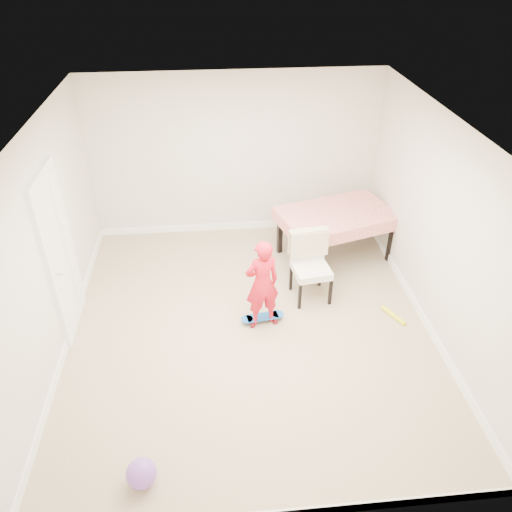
{
  "coord_description": "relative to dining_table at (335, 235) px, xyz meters",
  "views": [
    {
      "loc": [
        -0.39,
        -4.8,
        4.29
      ],
      "look_at": [
        0.1,
        0.2,
        0.95
      ],
      "focal_mm": 35.0,
      "sensor_mm": 36.0,
      "label": 1
    }
  ],
  "objects": [
    {
      "name": "ground",
      "position": [
        -1.43,
        -1.51,
        -0.39
      ],
      "size": [
        5.0,
        5.0,
        0.0
      ],
      "primitive_type": "plane",
      "color": "tan",
      "rests_on": "ground"
    },
    {
      "name": "ceiling",
      "position": [
        -1.43,
        -1.51,
        2.19
      ],
      "size": [
        4.5,
        5.0,
        0.04
      ],
      "primitive_type": "cube",
      "color": "white",
      "rests_on": "wall_back"
    },
    {
      "name": "wall_back",
      "position": [
        -1.43,
        0.97,
        0.91
      ],
      "size": [
        4.5,
        0.04,
        2.6
      ],
      "primitive_type": "cube",
      "color": "beige",
      "rests_on": "ground"
    },
    {
      "name": "wall_front",
      "position": [
        -1.43,
        -3.99,
        0.91
      ],
      "size": [
        4.5,
        0.04,
        2.6
      ],
      "primitive_type": "cube",
      "color": "beige",
      "rests_on": "ground"
    },
    {
      "name": "wall_left",
      "position": [
        -3.66,
        -1.51,
        0.91
      ],
      "size": [
        0.04,
        5.0,
        2.6
      ],
      "primitive_type": "cube",
      "color": "beige",
      "rests_on": "ground"
    },
    {
      "name": "wall_right",
      "position": [
        0.8,
        -1.51,
        0.91
      ],
      "size": [
        0.04,
        5.0,
        2.6
      ],
      "primitive_type": "cube",
      "color": "beige",
      "rests_on": "ground"
    },
    {
      "name": "door",
      "position": [
        -3.65,
        -1.21,
        0.64
      ],
      "size": [
        0.11,
        0.94,
        2.11
      ],
      "primitive_type": "cube",
      "color": "white",
      "rests_on": "ground"
    },
    {
      "name": "baseboard_back",
      "position": [
        -1.43,
        0.98,
        -0.33
      ],
      "size": [
        4.5,
        0.02,
        0.12
      ],
      "primitive_type": "cube",
      "color": "white",
      "rests_on": "ground"
    },
    {
      "name": "baseboard_left",
      "position": [
        -3.67,
        -1.51,
        -0.33
      ],
      "size": [
        0.02,
        5.0,
        0.12
      ],
      "primitive_type": "cube",
      "color": "white",
      "rests_on": "ground"
    },
    {
      "name": "baseboard_right",
      "position": [
        0.81,
        -1.51,
        -0.33
      ],
      "size": [
        0.02,
        5.0,
        0.12
      ],
      "primitive_type": "cube",
      "color": "white",
      "rests_on": "ground"
    },
    {
      "name": "dining_table",
      "position": [
        0.0,
        0.0,
        0.0
      ],
      "size": [
        1.87,
        1.46,
        0.77
      ],
      "primitive_type": null,
      "rotation": [
        0.0,
        0.0,
        0.29
      ],
      "color": "red",
      "rests_on": "ground"
    },
    {
      "name": "dining_chair",
      "position": [
        -0.55,
        -0.97,
        0.09
      ],
      "size": [
        0.6,
        0.67,
        0.96
      ],
      "primitive_type": null,
      "rotation": [
        0.0,
        0.0,
        0.13
      ],
      "color": "white",
      "rests_on": "ground"
    },
    {
      "name": "skateboard",
      "position": [
        -1.26,
        -1.42,
        -0.34
      ],
      "size": [
        0.58,
        0.28,
        0.08
      ],
      "primitive_type": null,
      "rotation": [
        0.0,
        0.0,
        0.14
      ],
      "color": "blue",
      "rests_on": "ground"
    },
    {
      "name": "child",
      "position": [
        -1.27,
        -1.45,
        0.21
      ],
      "size": [
        0.5,
        0.39,
        1.2
      ],
      "primitive_type": "imported",
      "rotation": [
        0.0,
        0.0,
        3.39
      ],
      "color": "red",
      "rests_on": "ground"
    },
    {
      "name": "balloon",
      "position": [
        -2.6,
        -3.56,
        -0.25
      ],
      "size": [
        0.28,
        0.28,
        0.28
      ],
      "primitive_type": "sphere",
      "color": "#8B52C6",
      "rests_on": "ground"
    },
    {
      "name": "foam_toy",
      "position": [
        0.46,
        -1.51,
        -0.36
      ],
      "size": [
        0.23,
        0.38,
        0.06
      ],
      "primitive_type": "cylinder",
      "rotation": [
        1.57,
        0.0,
        0.47
      ],
      "color": "yellow",
      "rests_on": "ground"
    }
  ]
}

